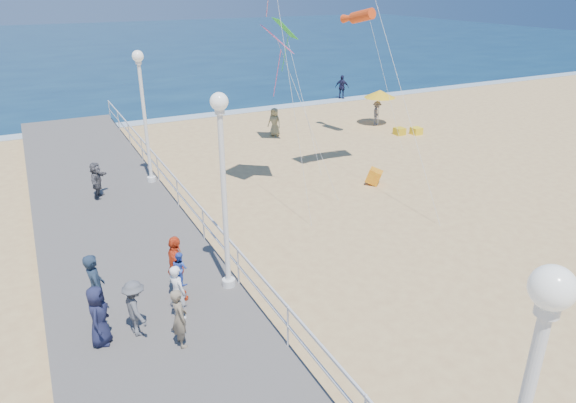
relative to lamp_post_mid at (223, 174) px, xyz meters
name	(u,v)px	position (x,y,z in m)	size (l,w,h in m)	color
ground	(385,255)	(5.35, 0.00, -3.66)	(160.00, 160.00, 0.00)	#D9B271
ocean	(94,46)	(5.35, 65.00, -3.65)	(160.00, 90.00, 0.05)	#0B2A47
surf_line	(193,117)	(5.35, 20.50, -3.63)	(160.00, 1.20, 0.04)	white
boardwalk	(152,312)	(-2.15, 0.00, -3.46)	(5.00, 44.00, 0.40)	slate
railing	(238,256)	(0.30, 0.00, -2.41)	(0.05, 42.00, 0.55)	white
lamp_post_mid	(223,174)	(0.00, 0.00, 0.00)	(0.44, 0.44, 5.32)	white
lamp_post_far	(143,104)	(0.00, 9.00, 0.00)	(0.44, 0.44, 5.32)	white
woman_holding_toddler	(177,292)	(-1.61, -0.78, -2.53)	(0.53, 0.35, 1.45)	white
toddler_held	(180,268)	(-1.46, -0.63, -1.98)	(0.42, 0.32, 0.85)	blue
spectator_0	(96,288)	(-3.37, -0.01, -2.35)	(0.66, 0.44, 1.82)	#1B2A3C
spectator_2	(135,308)	(-2.66, -0.98, -2.55)	(0.92, 0.53, 1.42)	#55565A
spectator_3	(177,269)	(-1.39, 0.00, -2.35)	(1.07, 0.44, 1.82)	#E3431C
spectator_4	(98,316)	(-3.48, -0.95, -2.52)	(0.73, 0.47, 1.49)	#1B1E3C
spectator_5	(97,180)	(-2.22, 8.21, -2.55)	(1.32, 0.42, 1.42)	#555459
spectator_6	(179,318)	(-1.86, -1.84, -2.53)	(0.53, 0.35, 1.47)	#7E6F57
beach_walker_a	(377,113)	(14.75, 13.46, -2.93)	(0.95, 0.54, 1.46)	slate
beach_walker_b	(342,87)	(16.93, 20.80, -2.78)	(1.04, 0.43, 1.77)	#1A1A39
beach_walker_c	(274,122)	(8.18, 14.16, -2.86)	(0.78, 0.51, 1.60)	gray
box_kite	(374,178)	(8.71, 5.31, -3.36)	(0.55, 0.55, 0.60)	#E8560D
beach_umbrella	(380,94)	(14.88, 13.45, -1.75)	(1.90, 1.90, 2.14)	white
beach_chair_left	(416,131)	(15.58, 10.72, -3.46)	(0.55, 0.55, 0.40)	yellow
beach_chair_right	(399,131)	(14.67, 11.10, -3.46)	(0.55, 0.55, 0.40)	gold
kite_windsock	(362,16)	(11.79, 11.28, 2.85)	(0.56, 0.56, 2.31)	#E13F12
kite_diamond_pink	(277,39)	(4.69, 6.54, 2.47)	(1.43, 1.43, 0.02)	#DE52A0
kite_diamond_green	(285,28)	(7.66, 11.76, 2.37)	(1.35, 1.35, 0.02)	green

